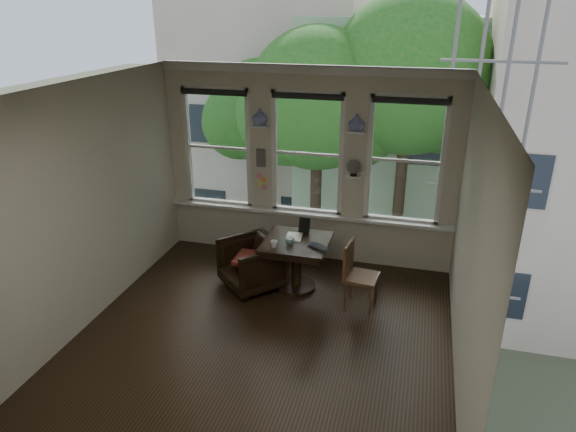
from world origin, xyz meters
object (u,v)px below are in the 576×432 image
(table, at_px, (296,265))
(armchair_left, at_px, (252,264))
(laptop, at_px, (316,248))
(mug, at_px, (274,244))
(side_chair_right, at_px, (362,277))

(table, xyz_separation_m, armchair_left, (-0.63, -0.12, -0.01))
(armchair_left, relative_size, laptop, 2.39)
(armchair_left, xyz_separation_m, mug, (0.38, -0.15, 0.43))
(side_chair_right, xyz_separation_m, mug, (-1.20, -0.01, 0.34))
(armchair_left, xyz_separation_m, laptop, (0.94, -0.06, 0.40))
(table, relative_size, armchair_left, 1.14)
(armchair_left, height_order, side_chair_right, side_chair_right)
(armchair_left, bearing_deg, laptop, 39.55)
(table, distance_m, mug, 0.56)
(table, relative_size, mug, 9.20)
(side_chair_right, bearing_deg, mug, 97.00)
(table, relative_size, laptop, 2.72)
(armchair_left, bearing_deg, mug, 21.34)
(side_chair_right, bearing_deg, table, 81.22)
(table, xyz_separation_m, mug, (-0.24, -0.27, 0.42))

